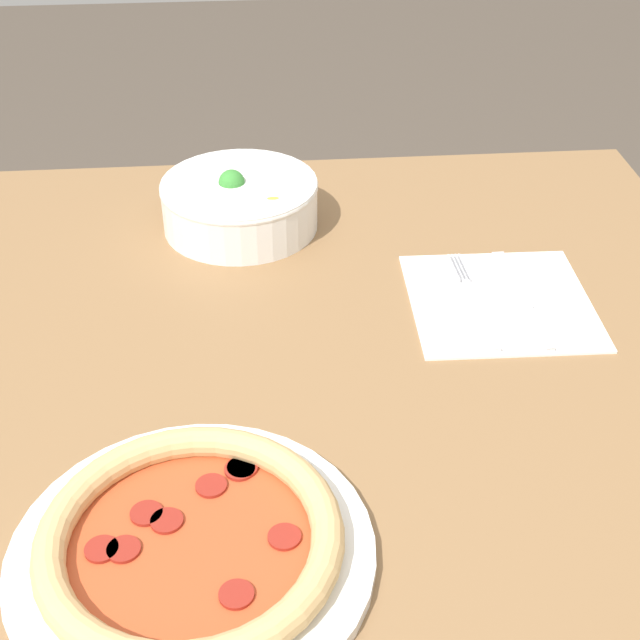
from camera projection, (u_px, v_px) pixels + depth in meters
dining_table at (259, 462)px, 0.93m from camera, size 1.07×0.96×0.77m
pizza at (191, 544)px, 0.68m from camera, size 0.28×0.28×0.04m
bowl at (240, 201)px, 1.09m from camera, size 0.19×0.19×0.08m
napkin at (500, 301)px, 0.97m from camera, size 0.20×0.20×0.00m
fork at (474, 301)px, 0.97m from camera, size 0.02×0.18×0.00m
knife at (524, 302)px, 0.97m from camera, size 0.02×0.19×0.01m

